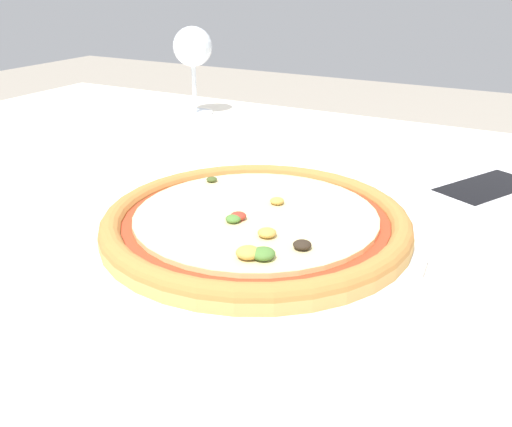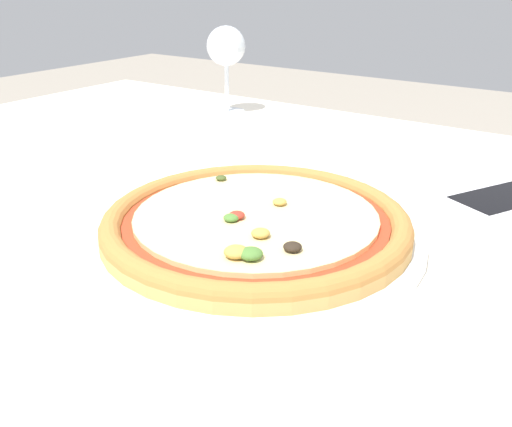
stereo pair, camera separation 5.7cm
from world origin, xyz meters
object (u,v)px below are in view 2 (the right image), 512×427
at_px(dining_table, 171,284).
at_px(cell_phone, 507,200).
at_px(wine_glass_far_left, 226,49).
at_px(pizza_plate, 256,225).

height_order(dining_table, cell_phone, cell_phone).
height_order(dining_table, wine_glass_far_left, wine_glass_far_left).
xyz_separation_m(dining_table, pizza_plate, (0.10, 0.02, 0.09)).
xyz_separation_m(wine_glass_far_left, cell_phone, (0.55, -0.18, -0.11)).
distance_m(pizza_plate, cell_phone, 0.31).
distance_m(wine_glass_far_left, cell_phone, 0.59).
bearing_deg(pizza_plate, cell_phone, 53.29).
distance_m(dining_table, wine_glass_far_left, 0.55).
xyz_separation_m(pizza_plate, wine_glass_far_left, (-0.36, 0.43, 0.10)).
bearing_deg(wine_glass_far_left, cell_phone, -18.08).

